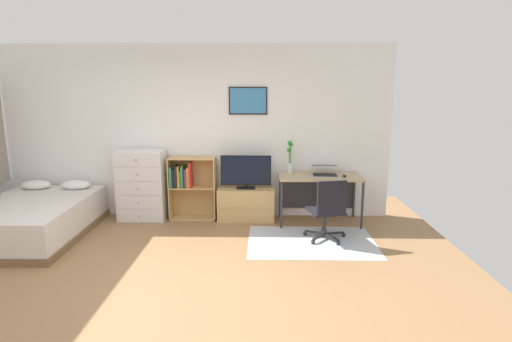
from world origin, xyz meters
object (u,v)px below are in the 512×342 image
at_px(bed, 33,219).
at_px(tv_stand, 246,204).
at_px(television, 246,172).
at_px(dresser, 142,185).
at_px(bookshelf, 189,184).
at_px(laptop, 325,170).
at_px(desk, 319,183).
at_px(office_chair, 328,208).
at_px(bamboo_vase, 290,158).
at_px(computer_mouse, 344,176).

distance_m(bed, tv_stand, 3.04).
bearing_deg(television, tv_stand, 90.00).
xyz_separation_m(bed, dresser, (1.31, 0.78, 0.29)).
distance_m(dresser, television, 1.64).
xyz_separation_m(bookshelf, laptop, (2.11, -0.10, 0.24)).
distance_m(desk, office_chair, 0.86).
relative_size(bookshelf, desk, 0.79).
relative_size(desk, bamboo_vase, 2.44).
bearing_deg(computer_mouse, tv_stand, 172.41).
bearing_deg(laptop, television, -177.82).
distance_m(bookshelf, desk, 2.03).
relative_size(desk, office_chair, 1.44).
relative_size(television, desk, 0.62).
bearing_deg(bamboo_vase, computer_mouse, -18.20).
xyz_separation_m(office_chair, bamboo_vase, (-0.46, 0.95, 0.52)).
xyz_separation_m(television, laptop, (1.20, -0.03, 0.04)).
relative_size(bed, desk, 1.64).
height_order(desk, bamboo_vase, bamboo_vase).
distance_m(bed, bamboo_vase, 3.77).
bearing_deg(desk, laptop, -12.47).
distance_m(bed, desk, 4.14).
distance_m(television, computer_mouse, 1.48).
bearing_deg(tv_stand, computer_mouse, -7.59).
height_order(television, laptop, television).
bearing_deg(tv_stand, bookshelf, 176.65).
relative_size(bookshelf, office_chair, 1.14).
distance_m(computer_mouse, bamboo_vase, 0.87).
xyz_separation_m(dresser, bamboo_vase, (2.30, 0.08, 0.42)).
xyz_separation_m(office_chair, laptop, (0.06, 0.83, 0.35)).
bearing_deg(dresser, laptop, -0.70).
distance_m(bed, television, 3.07).
bearing_deg(computer_mouse, bed, -172.22).
relative_size(desk, computer_mouse, 11.90).
relative_size(dresser, bamboo_vase, 2.17).
distance_m(office_chair, bamboo_vase, 1.17).
height_order(laptop, bamboo_vase, bamboo_vase).
distance_m(bookshelf, office_chair, 2.25).
xyz_separation_m(laptop, bamboo_vase, (-0.53, 0.12, 0.17)).
distance_m(bed, office_chair, 4.07).
height_order(bed, television, television).
distance_m(tv_stand, office_chair, 1.45).
relative_size(tv_stand, bamboo_vase, 1.73).
bearing_deg(computer_mouse, desk, 154.93).
bearing_deg(laptop, bamboo_vase, 171.07).
xyz_separation_m(bed, tv_stand, (2.93, 0.80, -0.00)).
bearing_deg(laptop, dresser, -177.22).
distance_m(laptop, computer_mouse, 0.31).
height_order(tv_stand, television, television).
height_order(dresser, laptop, dresser).
relative_size(laptop, bamboo_vase, 0.86).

